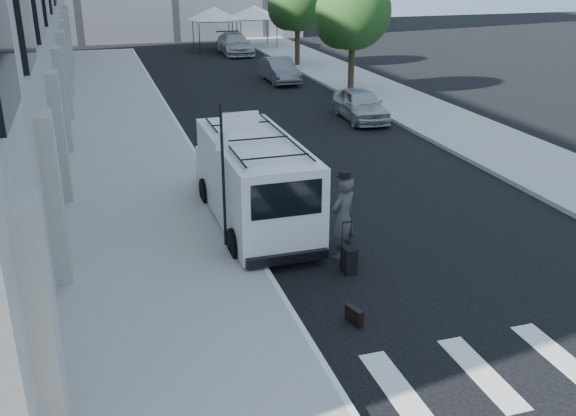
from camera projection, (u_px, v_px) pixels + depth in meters
ground at (378, 296)px, 13.63m from camera, size 120.00×120.00×0.00m
sidewalk_left at (123, 127)px, 26.65m from camera, size 4.50×48.00×0.15m
sidewalk_right at (375, 91)px, 33.84m from camera, size 4.00×56.00×0.15m
sign_pole at (232, 145)px, 14.85m from camera, size 1.03×0.07×3.50m
tree_near at (350, 14)px, 32.13m from camera, size 3.80×3.83×6.03m
tree_far at (295, 3)px, 40.12m from camera, size 3.80×3.83×6.03m
tent_left at (214, 13)px, 47.49m from camera, size 4.00×4.00×3.20m
tent_right at (254, 12)px, 48.81m from camera, size 4.00×4.00×3.20m
businessman at (343, 218)px, 15.02m from camera, size 0.89×0.78×2.05m
briefcase at (354, 316)px, 12.58m from camera, size 0.24×0.46×0.34m
suitcase at (349, 260)px, 14.56m from camera, size 0.27×0.42×1.18m
cargo_van at (253, 180)px, 16.96m from camera, size 2.25×6.27×2.35m
parked_car_a at (361, 104)px, 27.93m from camera, size 1.90×4.15×1.38m
parked_car_b at (279, 70)px, 36.31m from camera, size 1.46×4.11×1.35m
parked_car_c at (235, 44)px, 46.46m from camera, size 2.10×5.11×1.48m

